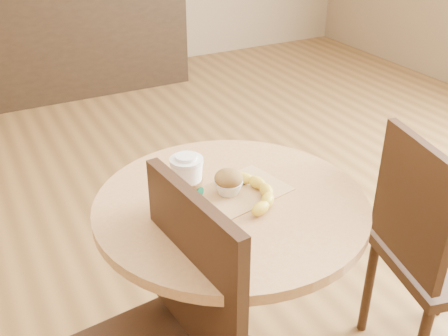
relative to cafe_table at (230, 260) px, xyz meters
name	(u,v)px	position (x,y,z in m)	size (l,w,h in m)	color
cafe_table	(230,260)	(0.00, 0.00, 0.00)	(0.74, 0.74, 0.75)	black
chair_right	(434,250)	(0.63, -0.18, -0.07)	(0.46, 0.46, 0.87)	#311D11
service_counter	(37,26)	(0.03, 3.13, -0.02)	(2.30, 0.65, 1.04)	black
kraft_bag	(242,190)	(0.05, 0.03, 0.21)	(0.24, 0.18, 0.00)	tan
coffee_cup	(187,183)	(-0.11, 0.04, 0.27)	(0.09, 0.09, 0.14)	white
muffin	(229,182)	(0.01, 0.03, 0.24)	(0.08, 0.08, 0.07)	silver
banana	(252,189)	(0.06, -0.01, 0.22)	(0.12, 0.24, 0.03)	gold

